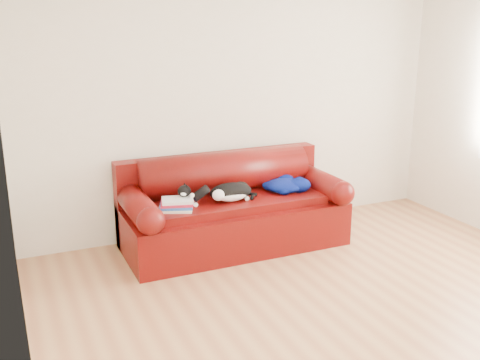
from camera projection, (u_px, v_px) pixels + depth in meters
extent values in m
plane|color=#965E3C|center=(346.00, 309.00, 4.28)|extent=(4.50, 4.50, 0.00)
cube|color=beige|center=(240.00, 104.00, 5.67)|extent=(4.50, 0.02, 2.60)
cube|color=beige|center=(10.00, 178.00, 3.04)|extent=(0.02, 4.00, 2.60)
cube|color=#3A0206|center=(234.00, 225.00, 5.42)|extent=(2.10, 0.90, 0.42)
cube|color=#3A0206|center=(236.00, 203.00, 5.31)|extent=(1.66, 0.62, 0.10)
cylinder|color=black|center=(150.00, 273.00, 4.82)|extent=(0.06, 0.06, 0.05)
cylinder|color=black|center=(333.00, 240.00, 5.55)|extent=(0.06, 0.06, 0.05)
cylinder|color=black|center=(132.00, 246.00, 5.40)|extent=(0.06, 0.06, 0.05)
cylinder|color=black|center=(300.00, 219.00, 6.13)|extent=(0.06, 0.06, 0.05)
cube|color=#3A0206|center=(220.00, 194.00, 5.68)|extent=(2.10, 0.18, 0.85)
cylinder|color=#3A0206|center=(223.00, 172.00, 5.51)|extent=(1.70, 0.40, 0.40)
cylinder|color=#3A0206|center=(137.00, 205.00, 4.97)|extent=(0.24, 0.88, 0.24)
sphere|color=#3A0206|center=(151.00, 221.00, 4.58)|extent=(0.24, 0.24, 0.24)
cylinder|color=#3A0206|center=(318.00, 181.00, 5.70)|extent=(0.24, 0.88, 0.24)
sphere|color=#3A0206|center=(342.00, 193.00, 5.31)|extent=(0.24, 0.24, 0.24)
cube|color=silver|center=(177.00, 208.00, 4.97)|extent=(0.36, 0.33, 0.02)
cube|color=white|center=(177.00, 208.00, 4.97)|extent=(0.35, 0.31, 0.02)
cube|color=#1F55AB|center=(177.00, 206.00, 4.97)|extent=(0.35, 0.31, 0.02)
cube|color=white|center=(177.00, 206.00, 4.97)|extent=(0.33, 0.29, 0.02)
cube|color=#BD1536|center=(177.00, 203.00, 4.96)|extent=(0.33, 0.29, 0.02)
cube|color=white|center=(177.00, 203.00, 4.96)|extent=(0.32, 0.28, 0.02)
cube|color=silver|center=(176.00, 200.00, 4.95)|extent=(0.32, 0.27, 0.02)
cube|color=white|center=(176.00, 200.00, 4.95)|extent=(0.30, 0.26, 0.02)
ellipsoid|color=black|center=(231.00, 192.00, 5.20)|extent=(0.45, 0.32, 0.17)
ellipsoid|color=white|center=(232.00, 197.00, 5.16)|extent=(0.31, 0.20, 0.11)
ellipsoid|color=white|center=(218.00, 195.00, 5.09)|extent=(0.14, 0.13, 0.11)
ellipsoid|color=black|center=(241.00, 190.00, 5.29)|extent=(0.20, 0.20, 0.14)
ellipsoid|color=black|center=(207.00, 192.00, 5.03)|extent=(0.14, 0.14, 0.11)
ellipsoid|color=white|center=(207.00, 194.00, 5.00)|extent=(0.07, 0.06, 0.04)
sphere|color=#BF7272|center=(205.00, 194.00, 4.98)|extent=(0.01, 0.01, 0.01)
cone|color=black|center=(210.00, 187.00, 5.00)|extent=(0.05, 0.05, 0.05)
cone|color=black|center=(206.00, 185.00, 5.05)|extent=(0.05, 0.05, 0.05)
cylinder|color=black|center=(250.00, 194.00, 5.33)|extent=(0.12, 0.13, 0.04)
sphere|color=white|center=(217.00, 204.00, 5.07)|extent=(0.04, 0.04, 0.04)
sphere|color=white|center=(247.00, 199.00, 5.22)|extent=(0.04, 0.04, 0.04)
ellipsoid|color=#030241|center=(285.00, 185.00, 5.50)|extent=(0.44, 0.41, 0.12)
ellipsoid|color=#030241|center=(299.00, 184.00, 5.48)|extent=(0.27, 0.24, 0.14)
ellipsoid|color=#030241|center=(274.00, 185.00, 5.55)|extent=(0.27, 0.30, 0.09)
ellipsoid|color=#030241|center=(285.00, 181.00, 5.61)|extent=(0.22, 0.19, 0.14)
ellipsoid|color=#030241|center=(284.00, 189.00, 5.41)|extent=(0.17, 0.18, 0.09)
ellipsoid|color=silver|center=(293.00, 185.00, 5.45)|extent=(0.18, 0.09, 0.04)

